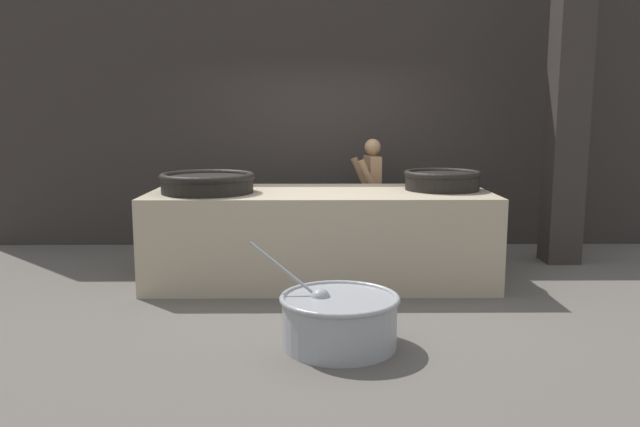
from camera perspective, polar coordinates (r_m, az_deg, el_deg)
ground_plane at (r=6.81m, az=-0.00°, el=-6.04°), size 60.00×60.00×0.00m
back_wall at (r=8.55m, az=-0.13°, el=10.70°), size 9.18×0.24×4.04m
support_pillar at (r=7.99m, az=21.78°, el=10.19°), size 0.40×0.40×4.04m
hearth_platform at (r=6.70m, az=-0.00°, el=-2.04°), size 3.59×1.42×0.97m
giant_wok_near at (r=6.57m, az=-10.25°, el=2.85°), size 0.98×0.98×0.21m
giant_wok_far at (r=6.84m, az=11.11°, el=3.07°), size 0.82×0.82×0.21m
cook at (r=7.88m, az=4.72°, el=1.91°), size 0.37×0.56×1.47m
prep_bowl_vegetables at (r=4.86m, az=1.77°, el=-9.52°), size 1.17×0.93×0.78m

